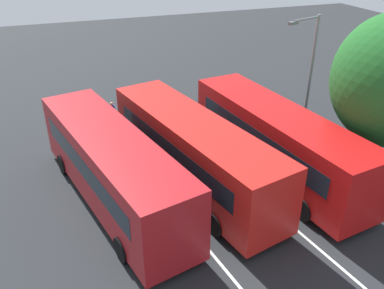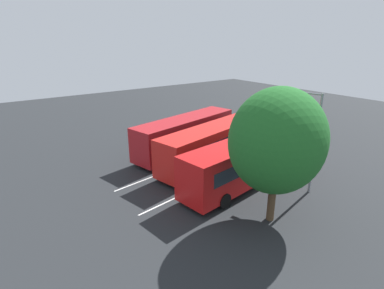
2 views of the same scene
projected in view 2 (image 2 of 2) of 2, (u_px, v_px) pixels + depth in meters
The scene contains 9 objects.
ground_plane at pixel (214, 165), 25.34m from camera, with size 79.68×79.68×0.00m, color #232628.
bus_far_left at pixel (245, 161), 21.49m from camera, with size 11.18×3.95×3.29m.
bus_center_left at pixel (212, 144), 24.83m from camera, with size 11.22×4.83×3.29m.
bus_center_right at pixel (186, 134), 27.58m from camera, with size 11.22×4.85×3.29m.
pedestrian at pixel (252, 132), 30.94m from camera, with size 0.40×0.40×1.66m.
street_lamp at pixel (313, 137), 19.74m from camera, with size 0.82×2.21×6.84m.
depot_tree at pixel (277, 141), 16.17m from camera, with size 5.54×4.99×7.78m.
lane_stripe_outer_left at pixel (229, 172), 23.93m from camera, with size 17.40×0.12×0.01m, color silver.
lane_stripe_inner_left at pixel (201, 158), 26.75m from camera, with size 17.40×0.12×0.01m, color silver.
Camera 2 is at (-15.21, -17.76, 10.10)m, focal length 28.33 mm.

